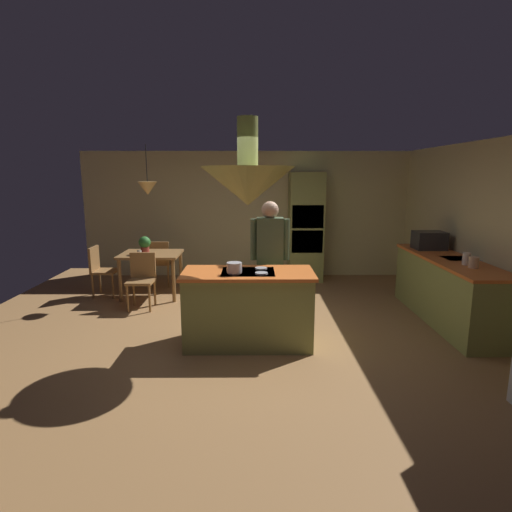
{
  "coord_description": "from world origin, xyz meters",
  "views": [
    {
      "loc": [
        0.07,
        -5.08,
        2.07
      ],
      "look_at": [
        0.1,
        0.4,
        1.0
      ],
      "focal_mm": 28.97,
      "sensor_mm": 36.0,
      "label": 1
    }
  ],
  "objects": [
    {
      "name": "potted_plant_on_table",
      "position": [
        -1.78,
        1.83,
        0.93
      ],
      "size": [
        0.2,
        0.2,
        0.3
      ],
      "color": "#99382D",
      "rests_on": "dining_table"
    },
    {
      "name": "counter_run_right",
      "position": [
        2.84,
        0.6,
        0.47
      ],
      "size": [
        0.73,
        2.49,
        0.92
      ],
      "color": "#8C934C",
      "rests_on": "ground"
    },
    {
      "name": "oven_tower",
      "position": [
        1.1,
        3.04,
        1.07
      ],
      "size": [
        0.66,
        0.62,
        2.13
      ],
      "color": "#8C934C",
      "rests_on": "ground"
    },
    {
      "name": "kitchen_island",
      "position": [
        0.0,
        -0.2,
        0.47
      ],
      "size": [
        1.6,
        0.77,
        0.94
      ],
      "color": "#8C934C",
      "rests_on": "ground"
    },
    {
      "name": "chair_at_corner",
      "position": [
        -2.58,
        1.9,
        0.5
      ],
      "size": [
        0.4,
        0.4,
        0.87
      ],
      "rotation": [
        0.0,
        0.0,
        1.57
      ],
      "color": "olive",
      "rests_on": "ground"
    },
    {
      "name": "cooking_pot_on_cooktop",
      "position": [
        -0.16,
        -0.33,
        1.0
      ],
      "size": [
        0.18,
        0.18,
        0.12
      ],
      "primitive_type": "cylinder",
      "color": "#B2B2B7",
      "rests_on": "kitchen_island"
    },
    {
      "name": "chair_facing_island",
      "position": [
        -1.7,
        1.26,
        0.5
      ],
      "size": [
        0.4,
        0.4,
        0.87
      ],
      "color": "olive",
      "rests_on": "ground"
    },
    {
      "name": "pendant_light_over_table",
      "position": [
        -1.7,
        1.9,
        1.86
      ],
      "size": [
        0.32,
        0.32,
        0.82
      ],
      "color": "#E0B266"
    },
    {
      "name": "dining_table",
      "position": [
        -1.7,
        1.9,
        0.65
      ],
      "size": [
        1.01,
        0.83,
        0.76
      ],
      "color": "olive",
      "rests_on": "ground"
    },
    {
      "name": "chair_by_back_wall",
      "position": [
        -1.7,
        2.54,
        0.5
      ],
      "size": [
        0.4,
        0.4,
        0.87
      ],
      "rotation": [
        0.0,
        0.0,
        3.14
      ],
      "color": "olive",
      "rests_on": "ground"
    },
    {
      "name": "microwave_on_counter",
      "position": [
        2.84,
        1.34,
        1.06
      ],
      "size": [
        0.46,
        0.36,
        0.28
      ],
      "primitive_type": "cube",
      "color": "#232326",
      "rests_on": "counter_run_right"
    },
    {
      "name": "cup_on_table",
      "position": [
        -1.84,
        1.69,
        0.81
      ],
      "size": [
        0.07,
        0.07,
        0.09
      ],
      "primitive_type": "cylinder",
      "color": "white",
      "rests_on": "dining_table"
    },
    {
      "name": "canister_sugar",
      "position": [
        2.84,
        0.17,
        1.01
      ],
      "size": [
        0.1,
        0.1,
        0.16
      ],
      "primitive_type": "cylinder",
      "color": "silver",
      "rests_on": "counter_run_right"
    },
    {
      "name": "canister_flour",
      "position": [
        2.84,
        -0.01,
        1.0
      ],
      "size": [
        0.12,
        0.12,
        0.14
      ],
      "primitive_type": "cylinder",
      "color": "#E0B78C",
      "rests_on": "counter_run_right"
    },
    {
      "name": "person_at_island",
      "position": [
        0.29,
        0.46,
        1.0
      ],
      "size": [
        0.53,
        0.23,
        1.73
      ],
      "color": "tan",
      "rests_on": "ground"
    },
    {
      "name": "wall_back",
      "position": [
        0.0,
        3.45,
        1.27
      ],
      "size": [
        6.8,
        0.1,
        2.55
      ],
      "primitive_type": "cube",
      "color": "beige",
      "rests_on": "ground"
    },
    {
      "name": "range_hood",
      "position": [
        0.0,
        -0.2,
        1.98
      ],
      "size": [
        1.1,
        1.1,
        1.0
      ],
      "color": "#8C934C"
    },
    {
      "name": "ground",
      "position": [
        0.0,
        0.0,
        0.0
      ],
      "size": [
        8.16,
        8.16,
        0.0
      ],
      "primitive_type": "plane",
      "color": "#9E7042"
    },
    {
      "name": "wall_right",
      "position": [
        3.25,
        0.4,
        1.27
      ],
      "size": [
        0.1,
        7.2,
        2.55
      ],
      "primitive_type": "cube",
      "color": "beige",
      "rests_on": "ground"
    }
  ]
}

